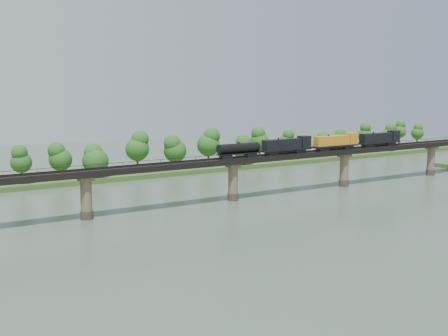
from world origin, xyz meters
TOP-DOWN VIEW (x-y plane):
  - ground at (0.00, 0.00)m, footprint 400.00×400.00m
  - far_bank at (0.00, 85.00)m, footprint 300.00×24.00m
  - bridge at (0.00, 30.00)m, footprint 236.00×30.00m
  - bridge_superstructure at (0.00, 30.00)m, footprint 220.00×4.90m
  - far_treeline at (-8.21, 80.52)m, footprint 289.06×17.54m
  - freight_train at (30.02, 30.00)m, footprint 67.79×2.64m

SIDE VIEW (x-z plane):
  - ground at x=0.00m, z-range 0.00..0.00m
  - far_bank at x=0.00m, z-range 0.00..1.60m
  - bridge at x=0.00m, z-range -0.29..11.21m
  - far_treeline at x=-8.21m, z-range 2.03..15.63m
  - bridge_superstructure at x=0.00m, z-range 11.42..12.17m
  - freight_train at x=30.02m, z-range 11.40..16.06m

